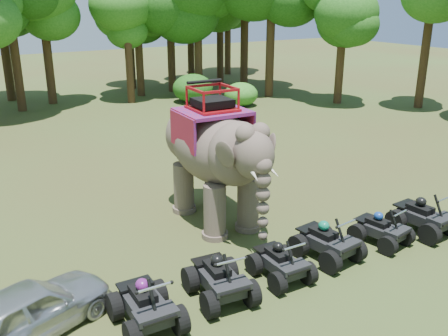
{
  "coord_description": "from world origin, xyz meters",
  "views": [
    {
      "loc": [
        -7.48,
        -11.01,
        6.87
      ],
      "look_at": [
        0.0,
        1.2,
        1.9
      ],
      "focal_mm": 40.0,
      "sensor_mm": 36.0,
      "label": 1
    }
  ],
  "objects_px": {
    "elephant": "(214,155)",
    "parked_car": "(30,310)",
    "atv_5": "(425,212)",
    "atv_2": "(281,258)",
    "atv_3": "(328,237)",
    "atv_1": "(220,273)",
    "atv_0": "(146,299)",
    "atv_4": "(382,225)"
  },
  "relations": [
    {
      "from": "atv_3",
      "to": "atv_4",
      "type": "distance_m",
      "value": 1.96
    },
    {
      "from": "atv_3",
      "to": "atv_4",
      "type": "xyz_separation_m",
      "value": [
        1.95,
        -0.16,
        -0.07
      ]
    },
    {
      "from": "elephant",
      "to": "atv_4",
      "type": "height_order",
      "value": "elephant"
    },
    {
      "from": "atv_1",
      "to": "atv_5",
      "type": "distance_m",
      "value": 7.1
    },
    {
      "from": "elephant",
      "to": "atv_1",
      "type": "xyz_separation_m",
      "value": [
        -2.14,
        -3.87,
        -1.53
      ]
    },
    {
      "from": "parked_car",
      "to": "atv_2",
      "type": "relative_size",
      "value": 2.25
    },
    {
      "from": "atv_2",
      "to": "atv_4",
      "type": "bearing_deg",
      "value": 1.38
    },
    {
      "from": "elephant",
      "to": "atv_3",
      "type": "bearing_deg",
      "value": -67.73
    },
    {
      "from": "atv_0",
      "to": "atv_5",
      "type": "distance_m",
      "value": 9.01
    },
    {
      "from": "atv_3",
      "to": "atv_5",
      "type": "bearing_deg",
      "value": -11.81
    },
    {
      "from": "parked_car",
      "to": "atv_3",
      "type": "bearing_deg",
      "value": -117.27
    },
    {
      "from": "elephant",
      "to": "atv_0",
      "type": "height_order",
      "value": "elephant"
    },
    {
      "from": "atv_0",
      "to": "atv_3",
      "type": "relative_size",
      "value": 1.01
    },
    {
      "from": "atv_0",
      "to": "atv_3",
      "type": "distance_m",
      "value": 5.4
    },
    {
      "from": "atv_2",
      "to": "atv_3",
      "type": "relative_size",
      "value": 0.91
    },
    {
      "from": "atv_5",
      "to": "atv_4",
      "type": "bearing_deg",
      "value": 170.69
    },
    {
      "from": "atv_2",
      "to": "parked_car",
      "type": "bearing_deg",
      "value": 171.85
    },
    {
      "from": "elephant",
      "to": "atv_4",
      "type": "relative_size",
      "value": 3.33
    },
    {
      "from": "atv_2",
      "to": "atv_3",
      "type": "bearing_deg",
      "value": 6.84
    },
    {
      "from": "atv_0",
      "to": "atv_2",
      "type": "xyz_separation_m",
      "value": [
        3.68,
        0.01,
        -0.07
      ]
    },
    {
      "from": "parked_car",
      "to": "atv_1",
      "type": "bearing_deg",
      "value": -123.72
    },
    {
      "from": "parked_car",
      "to": "atv_1",
      "type": "height_order",
      "value": "atv_1"
    },
    {
      "from": "parked_car",
      "to": "atv_3",
      "type": "xyz_separation_m",
      "value": [
        7.6,
        -0.82,
        0.04
      ]
    },
    {
      "from": "parked_car",
      "to": "atv_1",
      "type": "distance_m",
      "value": 4.22
    },
    {
      "from": "elephant",
      "to": "parked_car",
      "type": "relative_size",
      "value": 1.45
    },
    {
      "from": "elephant",
      "to": "atv_5",
      "type": "bearing_deg",
      "value": -37.02
    },
    {
      "from": "atv_2",
      "to": "atv_5",
      "type": "xyz_separation_m",
      "value": [
        5.33,
        -0.17,
        0.08
      ]
    },
    {
      "from": "elephant",
      "to": "atv_1",
      "type": "relative_size",
      "value": 2.92
    },
    {
      "from": "elephant",
      "to": "atv_1",
      "type": "distance_m",
      "value": 4.68
    },
    {
      "from": "parked_car",
      "to": "atv_4",
      "type": "bearing_deg",
      "value": -117.0
    },
    {
      "from": "atv_1",
      "to": "atv_5",
      "type": "height_order",
      "value": "atv_5"
    },
    {
      "from": "atv_0",
      "to": "atv_2",
      "type": "bearing_deg",
      "value": 1.86
    },
    {
      "from": "elephant",
      "to": "atv_5",
      "type": "relative_size",
      "value": 2.87
    },
    {
      "from": "atv_4",
      "to": "atv_1",
      "type": "bearing_deg",
      "value": 169.81
    },
    {
      "from": "atv_3",
      "to": "parked_car",
      "type": "bearing_deg",
      "value": 167.28
    },
    {
      "from": "parked_car",
      "to": "atv_0",
      "type": "height_order",
      "value": "atv_0"
    },
    {
      "from": "atv_0",
      "to": "atv_5",
      "type": "bearing_deg",
      "value": 0.74
    },
    {
      "from": "elephant",
      "to": "atv_5",
      "type": "height_order",
      "value": "elephant"
    },
    {
      "from": "atv_4",
      "to": "atv_5",
      "type": "xyz_separation_m",
      "value": [
        1.66,
        -0.17,
        0.09
      ]
    },
    {
      "from": "atv_4",
      "to": "atv_3",
      "type": "bearing_deg",
      "value": 165.69
    },
    {
      "from": "elephant",
      "to": "parked_car",
      "type": "bearing_deg",
      "value": -152.14
    },
    {
      "from": "atv_2",
      "to": "atv_4",
      "type": "xyz_separation_m",
      "value": [
        3.67,
        0.0,
        -0.01
      ]
    }
  ]
}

